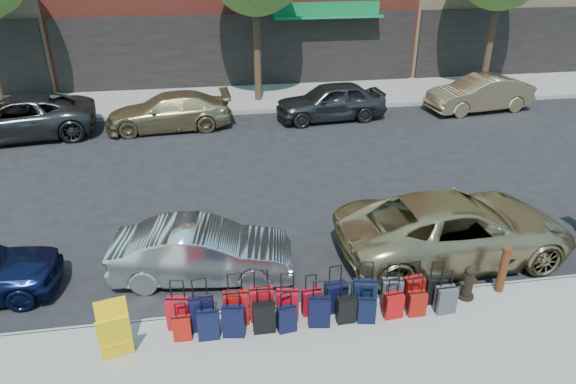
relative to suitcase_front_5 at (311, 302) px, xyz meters
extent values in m
plane|color=black|center=(0.02, 4.78, -0.42)|extent=(120.00, 120.00, 0.00)
cube|color=gray|center=(0.02, 14.78, -0.35)|extent=(60.00, 4.00, 0.15)
cube|color=gray|center=(0.02, 0.30, -0.35)|extent=(60.00, 0.08, 0.15)
cube|color=gray|center=(0.02, 12.76, -0.35)|extent=(60.00, 0.08, 0.15)
cube|color=black|center=(0.02, 16.73, 1.28)|extent=(16.66, 0.15, 3.40)
cube|color=#0B6433|center=(4.02, 16.38, 2.78)|extent=(5.00, 0.91, 0.27)
cube|color=#0B6433|center=(4.02, 16.68, 3.13)|extent=(5.00, 0.10, 0.60)
cube|color=black|center=(16.02, 16.73, 1.28)|extent=(14.70, 0.15, 3.40)
cylinder|color=black|center=(0.52, 14.28, 2.13)|extent=(0.30, 0.30, 4.80)
cylinder|color=black|center=(11.02, 14.28, 2.13)|extent=(0.30, 0.30, 4.80)
cube|color=#A90A18|center=(-2.46, 0.00, 0.04)|extent=(0.45, 0.30, 0.63)
cylinder|color=black|center=(-2.46, 0.00, 0.73)|extent=(0.24, 0.07, 0.03)
cube|color=black|center=(-2.04, -0.07, 0.06)|extent=(0.47, 0.29, 0.66)
cylinder|color=black|center=(-2.04, -0.07, 0.77)|extent=(0.25, 0.06, 0.03)
cube|color=#B00B0B|center=(-1.42, -0.03, 0.06)|extent=(0.45, 0.25, 0.66)
cylinder|color=black|center=(-1.42, -0.03, 0.78)|extent=(0.25, 0.04, 0.03)
cube|color=#A20A14|center=(-0.94, 0.00, 0.06)|extent=(0.46, 0.27, 0.66)
cylinder|color=black|center=(-0.94, 0.00, 0.78)|extent=(0.25, 0.05, 0.03)
cube|color=#9F0A17|center=(-0.47, -0.06, 0.04)|extent=(0.44, 0.29, 0.62)
cylinder|color=black|center=(-0.47, -0.06, 0.70)|extent=(0.23, 0.07, 0.03)
cube|color=maroon|center=(0.00, 0.00, 0.00)|extent=(0.37, 0.22, 0.53)
cylinder|color=black|center=(0.00, 0.00, 0.58)|extent=(0.20, 0.05, 0.03)
cube|color=black|center=(0.47, 0.02, 0.04)|extent=(0.44, 0.27, 0.62)
cylinder|color=black|center=(0.47, 0.02, 0.71)|extent=(0.23, 0.06, 0.03)
cube|color=black|center=(1.02, -0.06, 0.06)|extent=(0.48, 0.32, 0.67)
cylinder|color=black|center=(1.02, -0.06, 0.78)|extent=(0.25, 0.08, 0.03)
cube|color=#39393E|center=(1.59, -0.01, 0.02)|extent=(0.43, 0.28, 0.59)
cylinder|color=black|center=(1.59, -0.01, 0.66)|extent=(0.22, 0.07, 0.03)
cube|color=#910B09|center=(2.04, 0.02, 0.01)|extent=(0.41, 0.26, 0.57)
cylinder|color=black|center=(2.04, 0.02, 0.63)|extent=(0.22, 0.06, 0.03)
cube|color=black|center=(2.46, -0.05, 0.02)|extent=(0.40, 0.26, 0.57)
cylinder|color=black|center=(2.46, -0.05, 0.63)|extent=(0.22, 0.06, 0.03)
cube|color=#A3130A|center=(-2.40, -0.31, -0.04)|extent=(0.32, 0.19, 0.47)
cylinder|color=black|center=(-2.40, -0.31, 0.47)|extent=(0.18, 0.04, 0.03)
cube|color=black|center=(-1.94, -0.35, 0.01)|extent=(0.38, 0.22, 0.56)
cylinder|color=black|center=(-1.94, -0.35, 0.61)|extent=(0.21, 0.03, 0.03)
cube|color=black|center=(-1.49, -0.35, 0.02)|extent=(0.43, 0.29, 0.59)
cylinder|color=black|center=(-1.49, -0.35, 0.66)|extent=(0.23, 0.07, 0.03)
cube|color=black|center=(-0.94, -0.32, 0.02)|extent=(0.40, 0.23, 0.59)
cylinder|color=black|center=(-0.94, -0.32, 0.67)|extent=(0.22, 0.03, 0.03)
cube|color=black|center=(-0.53, -0.39, -0.02)|extent=(0.37, 0.25, 0.50)
cylinder|color=black|center=(-0.53, -0.39, 0.53)|extent=(0.19, 0.06, 0.03)
cube|color=black|center=(0.08, -0.33, 0.02)|extent=(0.43, 0.29, 0.59)
cylinder|color=black|center=(0.08, -0.33, 0.66)|extent=(0.23, 0.06, 0.03)
cube|color=black|center=(0.60, -0.32, -0.01)|extent=(0.36, 0.21, 0.52)
cylinder|color=black|center=(0.60, -0.32, 0.56)|extent=(0.20, 0.04, 0.03)
cube|color=black|center=(0.97, -0.38, -0.02)|extent=(0.36, 0.25, 0.49)
cylinder|color=black|center=(0.97, -0.38, 0.51)|extent=(0.19, 0.06, 0.03)
cube|color=#A40A0C|center=(1.51, -0.33, -0.01)|extent=(0.37, 0.24, 0.52)
cylinder|color=black|center=(1.51, -0.33, 0.55)|extent=(0.20, 0.05, 0.03)
cube|color=maroon|center=(1.96, -0.34, -0.02)|extent=(0.34, 0.20, 0.50)
cylinder|color=black|center=(1.96, -0.34, 0.52)|extent=(0.19, 0.03, 0.03)
cube|color=#3A3A3F|center=(2.53, -0.35, 0.01)|extent=(0.38, 0.23, 0.55)
cylinder|color=black|center=(2.53, -0.35, 0.61)|extent=(0.21, 0.04, 0.03)
cylinder|color=black|center=(3.14, 0.00, -0.24)|extent=(0.33, 0.33, 0.05)
cylinder|color=black|center=(3.14, 0.00, 0.04)|extent=(0.22, 0.22, 0.51)
sphere|color=black|center=(3.14, 0.00, 0.36)|extent=(0.20, 0.20, 0.20)
cylinder|color=black|center=(3.14, 0.00, 0.09)|extent=(0.37, 0.15, 0.09)
cylinder|color=#38190C|center=(3.91, 0.09, 0.23)|extent=(0.17, 0.17, 1.00)
cylinder|color=#38190C|center=(3.91, 0.09, 0.73)|extent=(0.19, 0.19, 0.04)
cube|color=#E9B60C|center=(-3.46, -0.67, 0.21)|extent=(0.57, 0.35, 0.95)
cube|color=#E9B60C|center=(-3.54, -0.33, 0.21)|extent=(0.57, 0.35, 0.95)
cube|color=#E9B60C|center=(-3.50, -0.50, 0.07)|extent=(0.59, 0.45, 0.02)
imported|color=silver|center=(-2.01, 1.73, 0.21)|extent=(3.94, 1.76, 1.25)
imported|color=tan|center=(3.62, 1.65, 0.32)|extent=(5.41, 2.69, 1.47)
imported|color=#313133|center=(-8.49, 11.35, 0.33)|extent=(5.66, 3.17, 1.49)
imported|color=tan|center=(-3.17, 11.47, 0.25)|extent=(4.73, 2.13, 1.35)
imported|color=#2F2F31|center=(3.11, 11.60, 0.31)|extent=(4.45, 2.11, 1.47)
imported|color=tan|center=(9.46, 11.72, 0.30)|extent=(4.53, 2.07, 1.44)
camera|label=1|loc=(-1.65, -7.55, 6.23)|focal=32.00mm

